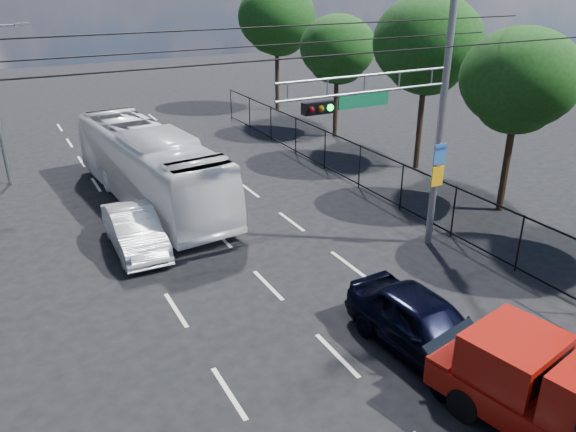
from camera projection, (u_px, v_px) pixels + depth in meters
lane_markings at (202, 218)px, 22.51m from camera, size 6.12×38.00×0.01m
signal_mast at (415, 103)px, 17.86m from camera, size 6.43×0.39×9.50m
utility_wires at (251, 44)px, 15.46m from camera, size 22.00×5.04×0.74m
fence_right at (384, 177)px, 23.91m from camera, size 0.06×34.03×2.00m
tree_right_b at (519, 87)px, 21.33m from camera, size 4.50×4.50×7.31m
tree_right_c at (427, 50)px, 26.18m from camera, size 5.10×5.10×8.29m
tree_right_d at (338, 53)px, 32.03m from camera, size 4.32×4.32×7.02m
tree_right_e at (277, 23)px, 38.16m from camera, size 5.28×5.28×8.58m
red_pickup at (573, 402)px, 11.22m from camera, size 3.13×5.99×2.13m
navy_hatchback at (424, 326)px, 14.21m from camera, size 2.11×4.84×1.62m
white_bus at (150, 166)px, 23.57m from camera, size 3.89×11.71×3.20m
white_van at (135, 230)px, 19.71m from camera, size 1.63×4.46×1.46m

